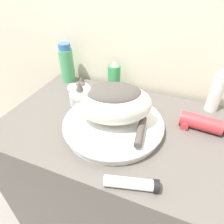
% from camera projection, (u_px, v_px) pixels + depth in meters
% --- Properties ---
extents(wall_back, '(8.00, 0.05, 2.40)m').
position_uv_depth(wall_back, '(140.00, 20.00, 0.93)').
color(wall_back, beige).
rests_on(wall_back, ground_plane).
extents(vanity_counter, '(0.93, 0.62, 0.86)m').
position_uv_depth(vanity_counter, '(111.00, 181.00, 1.12)').
color(vanity_counter, '#56514C').
rests_on(vanity_counter, ground_plane).
extents(sink_basin, '(0.41, 0.41, 0.04)m').
position_uv_depth(sink_basin, '(113.00, 124.00, 0.82)').
color(sink_basin, silver).
rests_on(sink_basin, vanity_counter).
extents(cat, '(0.34, 0.26, 0.18)m').
position_uv_depth(cat, '(112.00, 102.00, 0.75)').
color(cat, silver).
rests_on(cat, sink_basin).
extents(faucet, '(0.13, 0.07, 0.13)m').
position_uv_depth(faucet, '(75.00, 93.00, 0.92)').
color(faucet, silver).
rests_on(faucet, vanity_counter).
extents(mouthwash_bottle, '(0.08, 0.08, 0.22)m').
position_uv_depth(mouthwash_bottle, '(67.00, 64.00, 1.10)').
color(mouthwash_bottle, '#4CA366').
rests_on(mouthwash_bottle, vanity_counter).
extents(spray_bottle_trigger, '(0.07, 0.07, 0.16)m').
position_uv_depth(spray_bottle_trigger, '(114.00, 77.00, 1.04)').
color(spray_bottle_trigger, '#338C4C').
rests_on(spray_bottle_trigger, vanity_counter).
extents(lotion_bottle_white, '(0.06, 0.06, 0.20)m').
position_uv_depth(lotion_bottle_white, '(217.00, 91.00, 0.88)').
color(lotion_bottle_white, white).
rests_on(lotion_bottle_white, vanity_counter).
extents(cream_tube, '(0.17, 0.08, 0.04)m').
position_uv_depth(cream_tube, '(132.00, 183.00, 0.60)').
color(cream_tube, silver).
rests_on(cream_tube, vanity_counter).
extents(hair_dryer, '(0.19, 0.08, 0.06)m').
position_uv_depth(hair_dryer, '(200.00, 123.00, 0.81)').
color(hair_dryer, '#C63338').
rests_on(hair_dryer, vanity_counter).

